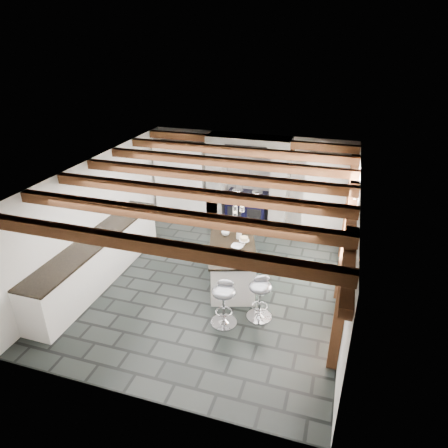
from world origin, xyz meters
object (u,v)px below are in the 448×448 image
(kitchen_island, at_px, (232,264))
(bar_stool_near, at_px, (260,293))
(range_cooker, at_px, (247,208))
(bar_stool_far, at_px, (224,298))

(kitchen_island, bearing_deg, bar_stool_near, -67.50)
(range_cooker, xyz_separation_m, kitchen_island, (0.37, -2.60, -0.04))
(range_cooker, height_order, bar_stool_far, range_cooker)
(kitchen_island, bearing_deg, bar_stool_far, -97.58)
(range_cooker, bearing_deg, bar_stool_far, -81.33)
(range_cooker, xyz_separation_m, bar_stool_far, (0.58, -3.84, 0.05))
(kitchen_island, distance_m, bar_stool_near, 1.18)
(bar_stool_near, bearing_deg, range_cooker, 83.78)
(bar_stool_near, distance_m, bar_stool_far, 0.64)
(kitchen_island, bearing_deg, range_cooker, 80.69)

